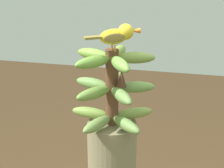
# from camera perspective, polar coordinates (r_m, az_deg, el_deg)

# --- Properties ---
(banana_bunch) EXTENTS (0.31, 0.32, 0.28)m
(banana_bunch) POSITION_cam_1_polar(r_m,az_deg,el_deg) (1.33, 0.01, -0.51)
(banana_bunch) COLOR brown
(banana_bunch) RESTS_ON banana_tree
(perched_bird) EXTENTS (0.13, 0.18, 0.09)m
(perched_bird) POSITION_cam_1_polar(r_m,az_deg,el_deg) (1.26, 0.90, 7.58)
(perched_bird) COLOR #C68933
(perched_bird) RESTS_ON banana_bunch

